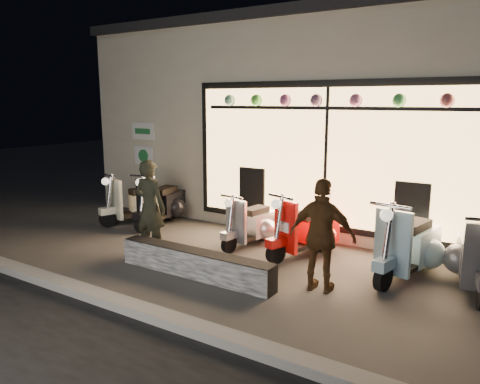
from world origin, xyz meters
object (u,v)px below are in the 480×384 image
object	(u,v)px
scooter_red	(310,230)
man	(150,207)
scooter_silver	(254,223)
graffiti_barrier	(195,263)
woman	(322,236)

from	to	relation	value
scooter_red	man	bearing A→B (deg)	-129.11
scooter_silver	man	xyz separation A→B (m)	(-1.17, -1.39, 0.42)
scooter_silver	man	distance (m)	1.87
graffiti_barrier	scooter_red	xyz separation A→B (m)	(0.97, 1.84, 0.22)
man	woman	world-z (taller)	man
graffiti_barrier	woman	world-z (taller)	woman
scooter_silver	scooter_red	size ratio (longest dim) A/B	0.90
scooter_silver	man	size ratio (longest dim) A/B	0.82
graffiti_barrier	scooter_red	world-z (taller)	scooter_red
graffiti_barrier	scooter_silver	distance (m)	1.85
scooter_red	woman	xyz separation A→B (m)	(0.78, -1.33, 0.35)
graffiti_barrier	scooter_silver	size ratio (longest dim) A/B	1.97
scooter_silver	woman	distance (m)	2.31
graffiti_barrier	woman	xyz separation A→B (m)	(1.74, 0.51, 0.57)
woman	scooter_red	bearing A→B (deg)	-64.27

